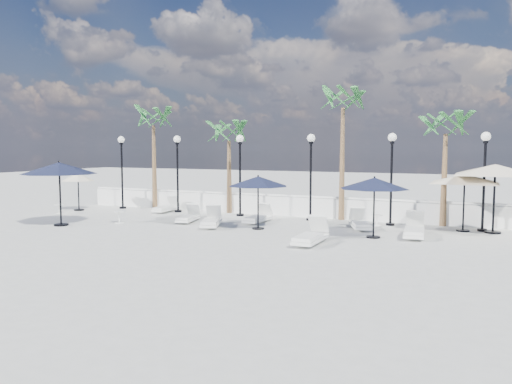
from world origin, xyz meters
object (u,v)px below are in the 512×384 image
at_px(parasol_cream_sq_a, 465,175).
at_px(parasol_cream_sq_b, 495,165).
at_px(lounger_1, 188,217).
at_px(lounger_4, 211,221).
at_px(lounger_7, 414,230).
at_px(lounger_3, 360,223).
at_px(lounger_5, 311,236).
at_px(parasol_cream_small, 78,177).
at_px(parasol_navy_right, 374,184).
at_px(lounger_2, 258,217).
at_px(parasol_navy_left, 59,169).
at_px(parasol_navy_mid, 258,182).
at_px(lounger_0, 166,208).

bearing_deg(parasol_cream_sq_a, parasol_cream_sq_b, -0.00).
height_order(lounger_1, parasol_cream_sq_a, parasol_cream_sq_a).
bearing_deg(lounger_4, lounger_7, -14.84).
distance_m(lounger_1, lounger_3, 7.32).
relative_size(lounger_5, parasol_cream_small, 1.06).
bearing_deg(parasol_navy_right, lounger_3, 117.53).
distance_m(lounger_1, parasol_navy_right, 8.30).
bearing_deg(lounger_2, parasol_navy_left, -149.04).
distance_m(lounger_7, parasol_navy_mid, 6.15).
height_order(lounger_0, lounger_2, lounger_2).
height_order(lounger_5, parasol_cream_sq_b, parasol_cream_sq_b).
bearing_deg(lounger_2, lounger_0, 167.63).
bearing_deg(lounger_0, parasol_cream_small, -166.23).
relative_size(lounger_2, parasol_cream_small, 0.96).
bearing_deg(parasol_navy_mid, lounger_7, 6.58).
height_order(parasol_navy_mid, parasol_navy_right, parasol_navy_right).
relative_size(lounger_4, parasol_cream_small, 1.06).
relative_size(lounger_4, parasol_navy_right, 0.86).
height_order(lounger_3, parasol_cream_sq_b, parasol_cream_sq_b).
bearing_deg(parasol_navy_left, lounger_5, 2.80).
bearing_deg(lounger_1, lounger_2, 8.08).
bearing_deg(parasol_navy_right, parasol_navy_left, -168.25).
xyz_separation_m(lounger_0, lounger_2, (5.69, -1.36, 0.01)).
bearing_deg(parasol_navy_mid, parasol_cream_sq_a, 20.97).
bearing_deg(lounger_7, parasol_navy_right, -158.00).
relative_size(lounger_1, parasol_navy_mid, 0.78).
bearing_deg(lounger_5, lounger_3, 78.72).
relative_size(parasol_navy_left, parasol_cream_sq_b, 0.54).
bearing_deg(lounger_7, lounger_4, -178.66).
relative_size(parasol_navy_mid, parasol_cream_sq_a, 0.50).
xyz_separation_m(lounger_2, parasol_navy_left, (-7.15, -4.12, 2.13)).
height_order(lounger_5, parasol_cream_sq_a, parasol_cream_sq_a).
height_order(lounger_4, parasol_cream_sq_a, parasol_cream_sq_a).
xyz_separation_m(lounger_1, lounger_5, (6.43, -2.49, 0.04)).
relative_size(lounger_0, parasol_cream_sq_a, 0.38).
relative_size(lounger_0, lounger_7, 0.85).
distance_m(lounger_1, parasol_cream_sq_b, 12.50).
xyz_separation_m(lounger_2, parasol_cream_small, (-10.17, 0.01, 1.47)).
xyz_separation_m(lounger_0, lounger_1, (2.85, -2.45, -0.01)).
xyz_separation_m(lounger_0, parasol_navy_mid, (6.39, -2.87, 1.67)).
distance_m(parasol_navy_left, parasol_cream_small, 5.16).
xyz_separation_m(lounger_3, parasol_navy_mid, (-3.68, -1.70, 1.66)).
distance_m(lounger_1, parasol_cream_small, 7.56).
relative_size(lounger_2, parasol_navy_right, 0.77).
relative_size(parasol_navy_right, parasol_cream_small, 1.24).
height_order(lounger_2, parasol_cream_sq_b, parasol_cream_sq_b).
xyz_separation_m(parasol_navy_right, parasol_cream_sq_b, (3.93, 2.87, 0.64)).
bearing_deg(parasol_navy_mid, lounger_4, -171.53).
height_order(lounger_4, lounger_7, lounger_7).
bearing_deg(lounger_2, parasol_cream_sq_b, 9.29).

